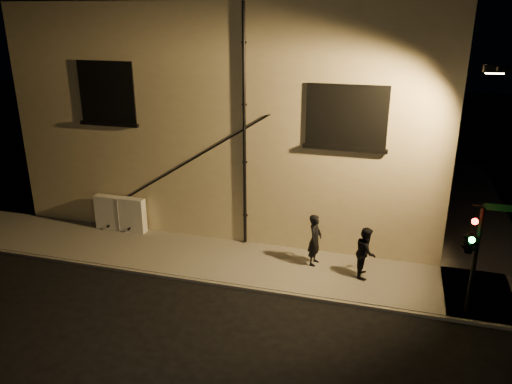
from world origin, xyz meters
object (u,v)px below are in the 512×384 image
(utility_cabinet, at_px, (120,214))
(pedestrian_a, at_px, (315,240))
(traffic_signal, at_px, (470,242))
(pedestrian_b, at_px, (366,252))

(utility_cabinet, height_order, pedestrian_a, pedestrian_a)
(utility_cabinet, xyz_separation_m, traffic_signal, (12.12, -2.47, 1.55))
(utility_cabinet, relative_size, pedestrian_b, 1.23)
(utility_cabinet, relative_size, traffic_signal, 0.62)
(pedestrian_a, bearing_deg, utility_cabinet, 93.27)
(pedestrian_a, height_order, traffic_signal, traffic_signal)
(pedestrian_b, distance_m, traffic_signal, 3.40)
(utility_cabinet, bearing_deg, pedestrian_b, -6.27)
(traffic_signal, bearing_deg, pedestrian_b, 152.32)
(traffic_signal, bearing_deg, utility_cabinet, 168.47)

